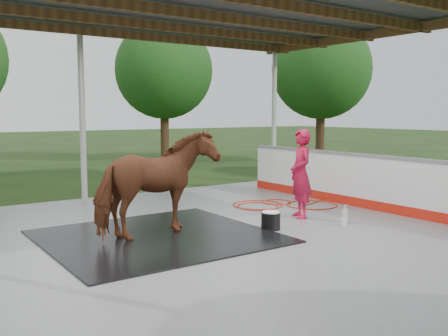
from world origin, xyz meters
TOP-DOWN VIEW (x-y plane):
  - ground at (0.00, 0.00)m, footprint 100.00×100.00m
  - concrete_slab at (0.00, 0.00)m, footprint 12.00×10.00m
  - dasher_board at (4.60, 0.00)m, footprint 0.16×8.00m
  - tree_belt at (0.30, 0.90)m, footprint 28.00×28.00m
  - rubber_mat at (-0.20, 0.70)m, footprint 3.49×3.27m
  - horse at (-0.20, 0.70)m, footprint 2.13×1.19m
  - handler at (2.78, 0.50)m, footprint 0.61×0.73m
  - wash_bucket at (1.67, 0.06)m, footprint 0.33×0.33m
  - soap_bottle_a at (3.15, -0.31)m, footprint 0.18×0.18m
  - soap_bottle_b at (2.90, -0.49)m, footprint 0.11×0.11m
  - hose_coil at (3.27, 1.70)m, footprint 2.36×1.78m

SIDE VIEW (x-z plane):
  - ground at x=0.00m, z-range 0.00..0.00m
  - concrete_slab at x=0.00m, z-range 0.00..0.05m
  - hose_coil at x=3.27m, z-range 0.05..0.07m
  - rubber_mat at x=-0.20m, z-range 0.05..0.08m
  - soap_bottle_b at x=2.90m, z-range 0.05..0.25m
  - wash_bucket at x=1.67m, z-range 0.05..0.36m
  - soap_bottle_a at x=3.15m, z-range 0.05..0.38m
  - dasher_board at x=4.60m, z-range 0.02..1.17m
  - handler at x=2.78m, z-range 0.05..1.75m
  - horse at x=-0.20m, z-range 0.08..1.79m
  - tree_belt at x=0.30m, z-range 0.89..6.69m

